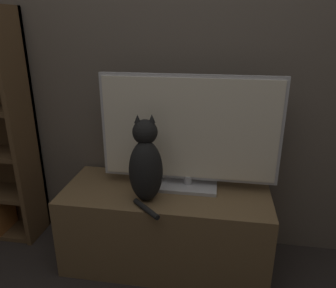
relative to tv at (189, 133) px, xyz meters
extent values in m
cube|color=#60564C|center=(-0.12, 0.23, 0.47)|extent=(4.80, 0.05, 2.60)
cube|color=brown|center=(-0.12, -0.07, -0.58)|extent=(1.21, 0.51, 0.49)
cube|color=#B7B7BC|center=(0.00, 0.00, -0.33)|extent=(0.34, 0.21, 0.02)
cylinder|color=#B7B7BC|center=(0.00, 0.00, -0.29)|extent=(0.04, 0.04, 0.05)
cube|color=#B7B7BC|center=(0.00, 0.00, 0.02)|extent=(1.02, 0.02, 0.61)
cube|color=silver|center=(0.00, -0.01, 0.02)|extent=(0.98, 0.01, 0.58)
ellipsoid|color=black|center=(-0.21, -0.19, -0.16)|extent=(0.21, 0.20, 0.35)
ellipsoid|color=silver|center=(-0.22, -0.14, -0.18)|extent=(0.11, 0.07, 0.19)
sphere|color=black|center=(-0.22, -0.16, 0.05)|extent=(0.16, 0.16, 0.13)
cone|color=black|center=(-0.25, -0.17, 0.12)|extent=(0.04, 0.04, 0.04)
cone|color=black|center=(-0.18, -0.15, 0.12)|extent=(0.04, 0.04, 0.04)
cylinder|color=black|center=(-0.19, -0.31, -0.32)|extent=(0.17, 0.17, 0.03)
cube|color=brown|center=(-1.06, 0.05, -0.07)|extent=(0.03, 0.28, 1.51)
cube|color=brown|center=(-1.36, 0.05, -0.81)|extent=(0.57, 0.25, 0.03)
cube|color=#AD662D|center=(-1.31, 0.03, -0.69)|extent=(0.07, 0.21, 0.21)
camera|label=1|loc=(0.16, -1.75, 0.59)|focal=35.00mm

